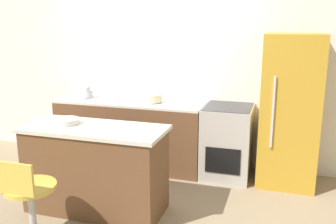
{
  "coord_description": "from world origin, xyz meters",
  "views": [
    {
      "loc": [
        1.61,
        -4.14,
        1.92
      ],
      "look_at": [
        0.42,
        -0.3,
        0.94
      ],
      "focal_mm": 40.0,
      "sensor_mm": 36.0,
      "label": 1
    }
  ],
  "objects_px": {
    "mixing_bowl": "(153,98)",
    "refrigerator": "(290,111)",
    "oven_range": "(227,141)",
    "kettle": "(88,93)",
    "stool_chair": "(29,202)"
  },
  "relations": [
    {
      "from": "stool_chair",
      "to": "refrigerator",
      "type": "bearing_deg",
      "value": 43.51
    },
    {
      "from": "oven_range",
      "to": "kettle",
      "type": "relative_size",
      "value": 5.08
    },
    {
      "from": "mixing_bowl",
      "to": "refrigerator",
      "type": "bearing_deg",
      "value": 1.36
    },
    {
      "from": "refrigerator",
      "to": "kettle",
      "type": "relative_size",
      "value": 10.06
    },
    {
      "from": "refrigerator",
      "to": "kettle",
      "type": "xyz_separation_m",
      "value": [
        -2.63,
        -0.04,
        0.08
      ]
    },
    {
      "from": "oven_range",
      "to": "mixing_bowl",
      "type": "bearing_deg",
      "value": -178.23
    },
    {
      "from": "refrigerator",
      "to": "kettle",
      "type": "distance_m",
      "value": 2.63
    },
    {
      "from": "stool_chair",
      "to": "oven_range",
      "type": "bearing_deg",
      "value": 54.88
    },
    {
      "from": "oven_range",
      "to": "kettle",
      "type": "bearing_deg",
      "value": -179.1
    },
    {
      "from": "oven_range",
      "to": "stool_chair",
      "type": "distance_m",
      "value": 2.46
    },
    {
      "from": "refrigerator",
      "to": "mixing_bowl",
      "type": "distance_m",
      "value": 1.69
    },
    {
      "from": "refrigerator",
      "to": "mixing_bowl",
      "type": "bearing_deg",
      "value": -178.64
    },
    {
      "from": "kettle",
      "to": "mixing_bowl",
      "type": "distance_m",
      "value": 0.94
    },
    {
      "from": "kettle",
      "to": "mixing_bowl",
      "type": "relative_size",
      "value": 0.74
    },
    {
      "from": "mixing_bowl",
      "to": "oven_range",
      "type": "bearing_deg",
      "value": 1.77
    }
  ]
}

